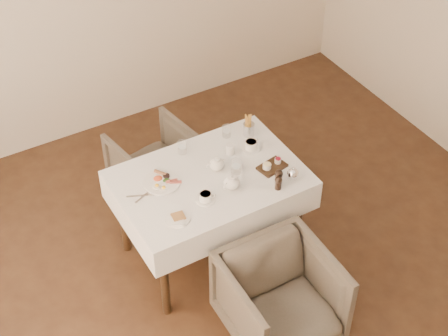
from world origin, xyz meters
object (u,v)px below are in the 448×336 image
armchair_far (155,163)px  breakfast_plate (162,181)px  table (210,189)px  teapot_centre (217,163)px  armchair_near (280,298)px

armchair_far → breakfast_plate: 0.90m
table → teapot_centre: size_ratio=8.61×
breakfast_plate → table: bearing=-28.3°
breakfast_plate → teapot_centre: teapot_centre is taller
table → breakfast_plate: size_ratio=5.01×
table → armchair_near: table is taller
table → armchair_far: (-0.05, 0.83, -0.36)m
breakfast_plate → teapot_centre: bearing=-18.6°
armchair_near → armchair_far: armchair_near is taller
armchair_far → teapot_centre: (0.13, -0.79, 0.53)m
table → teapot_centre: bearing=27.1°
table → armchair_near: 0.90m
table → armchair_far: 0.90m
armchair_near → breakfast_plate: (-0.36, 0.96, 0.44)m
table → teapot_centre: teapot_centre is taller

